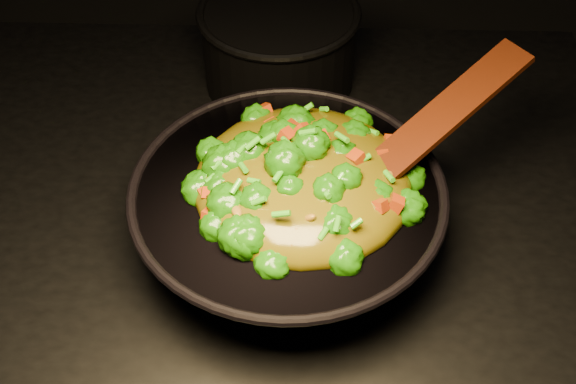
# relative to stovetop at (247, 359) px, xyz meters

# --- Properties ---
(stovetop) EXTENTS (1.20, 0.90, 0.90)m
(stovetop) POSITION_rel_stovetop_xyz_m (0.00, 0.00, 0.00)
(stovetop) COLOR black
(stovetop) RESTS_ON ground
(wok) EXTENTS (0.46, 0.46, 0.11)m
(wok) POSITION_rel_stovetop_xyz_m (0.08, -0.08, 0.51)
(wok) COLOR black
(wok) RESTS_ON stovetop
(stir_fry) EXTENTS (0.29, 0.29, 0.10)m
(stir_fry) POSITION_rel_stovetop_xyz_m (0.10, -0.08, 0.61)
(stir_fry) COLOR #206E07
(stir_fry) RESTS_ON wok
(spatula) EXTENTS (0.28, 0.23, 0.13)m
(spatula) POSITION_rel_stovetop_xyz_m (0.25, -0.03, 0.62)
(spatula) COLOR #361808
(spatula) RESTS_ON wok
(back_pot) EXTENTS (0.32, 0.32, 0.14)m
(back_pot) POSITION_rel_stovetop_xyz_m (0.05, 0.28, 0.52)
(back_pot) COLOR black
(back_pot) RESTS_ON stovetop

